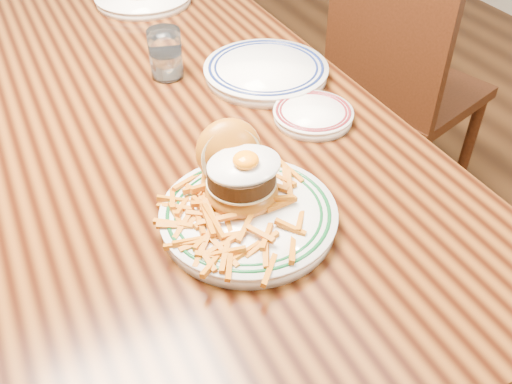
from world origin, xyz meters
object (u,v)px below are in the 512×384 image
main_plate (245,200)px  side_plate (313,114)px  chair_right (399,84)px  table (155,138)px

main_plate → side_plate: main_plate is taller
chair_right → side_plate: (-0.59, -0.42, 0.30)m
side_plate → main_plate: bearing=-120.7°
table → chair_right: size_ratio=1.85×
table → side_plate: bearing=-37.5°
main_plate → side_plate: 0.31m
chair_right → main_plate: bearing=19.7°
side_plate → chair_right: bearing=56.1°
table → main_plate: main_plate is taller
chair_right → side_plate: 0.78m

